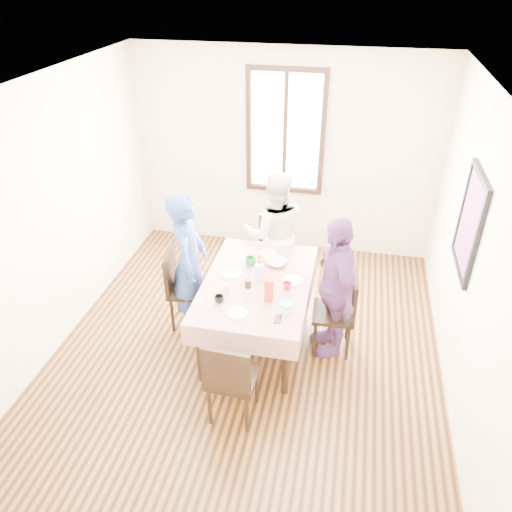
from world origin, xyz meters
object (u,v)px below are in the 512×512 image
Objects in this scene: dining_table at (257,312)px; chair_near at (233,376)px; chair_left at (189,289)px; person_left at (189,263)px; person_far at (274,233)px; person_right at (334,287)px; chair_far at (274,255)px; chair_right at (333,313)px.

chair_near is at bearing -90.00° from dining_table.
person_left is (0.02, 0.00, 0.35)m from chair_left.
person_right is (0.77, -0.97, -0.00)m from person_far.
person_left is at bearing 45.07° from chair_far.
chair_far is 0.32m from person_far.
dining_table is 1.65× the size of chair_near.
chair_left is 0.59× the size of person_far.
person_far is (0.77, 0.87, -0.02)m from person_left.
person_far is (-0.80, 0.97, 0.32)m from chair_right.
dining_table is 1.04m from chair_far.
chair_left is 1.42m from chair_near.
person_right is at bearing 124.05° from chair_far.
person_left is 1.03× the size of person_far.
person_far is (-0.00, -0.02, 0.32)m from chair_far.
dining_table is at bearing 92.77° from chair_near.
chair_far is (0.00, 1.03, 0.08)m from dining_table.
person_far reaches higher than person_right.
person_left is (-0.77, 1.18, 0.35)m from chair_near.
chair_right is 0.59× the size of person_far.
chair_left is 1.00× the size of chair_far.
dining_table is at bearing -107.63° from person_right.
chair_near is (-0.00, -2.07, 0.00)m from chair_far.
person_right is at bearing -103.15° from person_left.
chair_far is at bearing 92.77° from chair_near.
dining_table is at bearing 90.90° from chair_right.
chair_near is at bearing 85.97° from chair_far.
chair_left is 1.00× the size of chair_near.
person_left is at bearing -114.59° from person_right.
chair_left reaches higher than dining_table.
chair_left is 1.20m from chair_far.
chair_left and chair_near have the same top height.
person_right is (1.55, -0.09, -0.03)m from person_left.
chair_near is at bearing -56.69° from person_right.
person_left reaches higher than chair_near.
chair_near is 1.37m from person_right.
chair_near is (0.00, -1.03, 0.08)m from dining_table.
dining_table is at bearing 72.36° from chair_left.
chair_right is 1.61m from person_left.
person_left is 1.04× the size of person_right.
chair_far is 0.59× the size of person_right.
person_left is at bearing 84.09° from chair_right.
chair_right and chair_far have the same top height.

